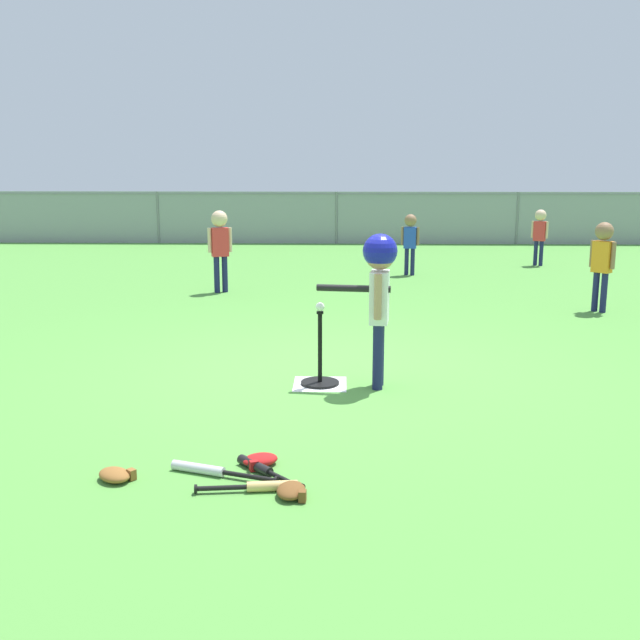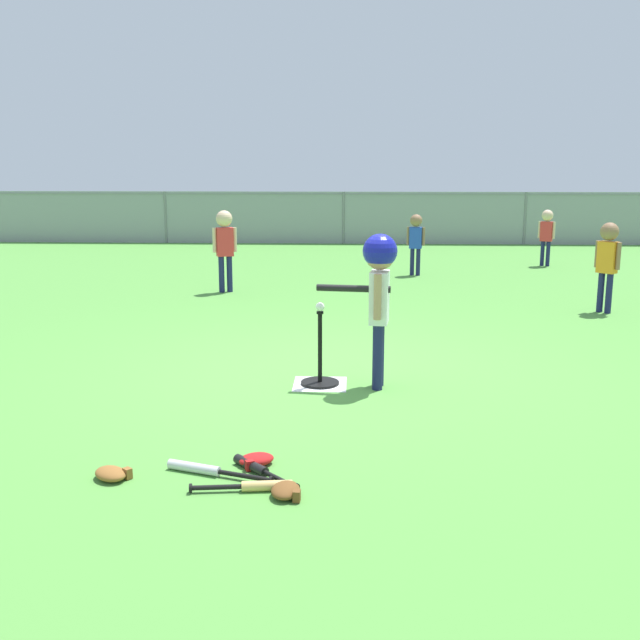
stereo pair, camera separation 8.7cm
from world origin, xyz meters
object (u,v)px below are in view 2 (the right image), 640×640
at_px(fielder_near_right, 608,255).
at_px(baseball_on_tee, 320,307).
at_px(batting_tee, 320,373).
at_px(fielder_deep_right, 547,230).
at_px(fielder_near_left, 225,240).
at_px(spare_bat_wood, 256,486).
at_px(glove_by_plate, 286,490).
at_px(glove_near_bats, 111,474).
at_px(fielder_deep_left, 416,236).
at_px(glove_tossed_aside, 256,460).
at_px(spare_bat_silver, 205,469).
at_px(batter_child, 379,279).
at_px(spare_bat_black, 257,468).

bearing_deg(fielder_near_right, baseball_on_tee, -136.49).
bearing_deg(batting_tee, fielder_deep_right, 63.54).
bearing_deg(fielder_near_left, batting_tee, -71.07).
relative_size(fielder_deep_right, spare_bat_wood, 1.70).
bearing_deg(glove_by_plate, batting_tee, 87.41).
relative_size(glove_by_plate, glove_near_bats, 0.85).
height_order(batting_tee, fielder_deep_left, fielder_deep_left).
bearing_deg(glove_tossed_aside, spare_bat_wood, -82.81).
xyz_separation_m(baseball_on_tee, spare_bat_silver, (-0.61, -1.87, -0.63)).
height_order(baseball_on_tee, fielder_deep_right, fielder_deep_right).
bearing_deg(fielder_near_left, fielder_deep_right, 29.26).
relative_size(fielder_deep_left, glove_near_bats, 3.64).
distance_m(fielder_near_left, spare_bat_wood, 6.70).
height_order(glove_by_plate, glove_near_bats, same).
xyz_separation_m(baseball_on_tee, fielder_near_right, (3.35, 3.18, 0.05)).
height_order(baseball_on_tee, spare_bat_wood, baseball_on_tee).
xyz_separation_m(glove_near_bats, glove_tossed_aside, (0.82, 0.25, 0.00)).
bearing_deg(batter_child, spare_bat_silver, -120.94).
bearing_deg(fielder_near_left, baseball_on_tee, -71.07).
relative_size(baseball_on_tee, spare_bat_black, 0.16).
bearing_deg(spare_bat_wood, glove_near_bats, 171.80).
distance_m(batting_tee, fielder_near_right, 4.66).
relative_size(baseball_on_tee, spare_bat_wood, 0.13).
xyz_separation_m(spare_bat_black, glove_near_bats, (-0.84, -0.13, 0.01)).
height_order(batting_tee, spare_bat_black, batting_tee).
xyz_separation_m(fielder_deep_right, glove_tossed_aside, (-3.98, -9.07, -0.60)).
height_order(fielder_near_left, spare_bat_wood, fielder_near_left).
distance_m(batting_tee, spare_bat_silver, 1.97).
relative_size(fielder_deep_right, fielder_near_right, 0.90).
bearing_deg(fielder_near_right, batting_tee, -136.49).
height_order(fielder_near_left, fielder_near_right, fielder_near_left).
height_order(fielder_deep_left, fielder_near_right, fielder_near_right).
distance_m(batter_child, spare_bat_wood, 2.33).
bearing_deg(fielder_deep_right, fielder_deep_left, -153.13).
distance_m(fielder_near_right, spare_bat_silver, 6.45).
relative_size(baseball_on_tee, fielder_deep_right, 0.07).
xyz_separation_m(fielder_near_left, glove_by_plate, (1.43, -6.60, -0.71)).
xyz_separation_m(fielder_deep_left, spare_bat_wood, (-1.55, -8.24, -0.60)).
height_order(batting_tee, spare_bat_wood, batting_tee).
distance_m(spare_bat_black, glove_by_plate, 0.37).
xyz_separation_m(glove_by_plate, glove_near_bats, (-1.04, 0.19, 0.00)).
xyz_separation_m(fielder_near_right, glove_by_plate, (-3.45, -5.33, -0.67)).
bearing_deg(fielder_near_right, batter_child, -131.58).
distance_m(batting_tee, glove_near_bats, 2.27).
relative_size(batting_tee, glove_tossed_aside, 2.33).
distance_m(spare_bat_silver, glove_tossed_aside, 0.33).
relative_size(fielder_near_left, spare_bat_wood, 1.98).
bearing_deg(spare_bat_black, fielder_deep_right, 66.70).
relative_size(fielder_near_left, fielder_deep_right, 1.17).
bearing_deg(glove_tossed_aside, fielder_near_right, 53.16).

